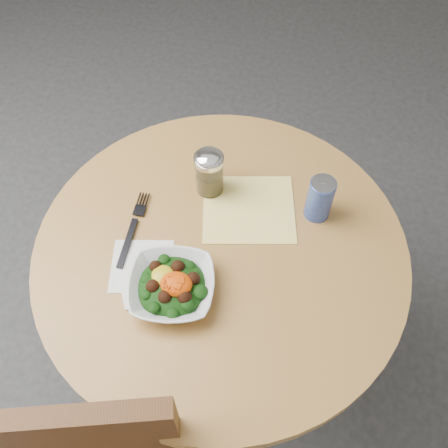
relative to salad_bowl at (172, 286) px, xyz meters
name	(u,v)px	position (x,y,z in m)	size (l,w,h in m)	color
ground	(222,354)	(0.08, 0.14, -0.78)	(6.00, 6.00, 0.00)	#2B2B2E
table	(221,284)	(0.08, 0.14, -0.22)	(0.90, 0.90, 0.75)	black
cloth_napkin	(249,209)	(0.13, 0.26, -0.03)	(0.23, 0.21, 0.00)	yellow
paper_napkins	(146,271)	(-0.07, 0.04, -0.02)	(0.20, 0.20, 0.00)	white
salad_bowl	(172,286)	(0.00, 0.00, 0.00)	(0.22, 0.22, 0.07)	silver
fork	(134,226)	(-0.14, 0.15, -0.02)	(0.03, 0.22, 0.00)	black
spice_shaker	(209,172)	(0.02, 0.31, 0.04)	(0.07, 0.07, 0.13)	silver
beverage_can	(320,199)	(0.30, 0.28, 0.03)	(0.06, 0.06, 0.12)	navy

